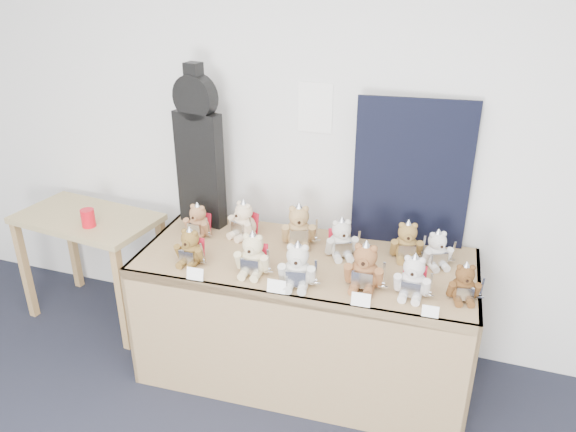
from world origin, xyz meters
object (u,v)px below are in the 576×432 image
(side_table, at_px, (89,233))
(teddy_front_right, at_px, (365,268))
(teddy_back_end, at_px, (437,250))
(teddy_front_end, at_px, (464,284))
(red_cup, at_px, (88,218))
(teddy_back_centre_right, at_px, (341,240))
(teddy_back_far_left, at_px, (198,222))
(teddy_back_right, at_px, (407,242))
(teddy_front_centre, at_px, (297,267))
(display_table, at_px, (302,291))
(teddy_front_far_left, at_px, (190,248))
(teddy_front_left, at_px, (253,256))
(teddy_front_far_right, at_px, (413,278))
(teddy_back_left, at_px, (244,221))
(guitar_case, at_px, (199,149))
(teddy_back_centre_left, at_px, (299,227))

(side_table, bearing_deg, teddy_front_right, -1.88)
(teddy_front_right, xyz_separation_m, teddy_back_end, (0.33, 0.35, -0.02))
(teddy_back_end, bearing_deg, teddy_front_end, -91.75)
(red_cup, relative_size, teddy_back_centre_right, 0.45)
(teddy_back_end, relative_size, teddy_back_far_left, 1.00)
(side_table, bearing_deg, teddy_back_right, 9.16)
(teddy_front_centre, bearing_deg, teddy_front_end, 0.33)
(teddy_back_right, height_order, teddy_back_end, teddy_back_right)
(display_table, distance_m, side_table, 1.58)
(display_table, bearing_deg, red_cup, 174.75)
(display_table, height_order, side_table, display_table)
(teddy_front_far_left, relative_size, teddy_front_right, 0.83)
(display_table, relative_size, teddy_front_left, 7.30)
(teddy_front_centre, xyz_separation_m, teddy_front_right, (0.33, 0.09, 0.00))
(teddy_front_far_left, bearing_deg, teddy_back_right, 21.87)
(side_table, distance_m, teddy_front_far_right, 2.22)
(display_table, distance_m, teddy_front_centre, 0.35)
(teddy_front_end, bearing_deg, teddy_back_end, 104.92)
(red_cup, xyz_separation_m, teddy_back_left, (1.01, 0.17, 0.06))
(red_cup, height_order, teddy_back_right, teddy_back_right)
(red_cup, height_order, teddy_back_end, teddy_back_end)
(teddy_front_left, xyz_separation_m, teddy_back_left, (-0.22, 0.39, -0.00))
(teddy_front_right, distance_m, teddy_back_far_left, 1.11)
(teddy_front_centre, relative_size, teddy_front_far_right, 1.07)
(teddy_back_far_left, bearing_deg, side_table, -176.80)
(teddy_front_left, bearing_deg, teddy_front_far_left, 178.27)
(teddy_back_end, bearing_deg, teddy_back_left, 151.00)
(teddy_front_right, bearing_deg, teddy_back_centre_right, 122.49)
(teddy_front_far_right, distance_m, teddy_back_far_left, 1.35)
(teddy_back_left, relative_size, teddy_back_end, 1.10)
(guitar_case, height_order, teddy_front_far_left, guitar_case)
(display_table, bearing_deg, teddy_front_centre, -82.14)
(teddy_back_centre_left, bearing_deg, guitar_case, 153.88)
(side_table, bearing_deg, teddy_front_centre, -6.77)
(guitar_case, relative_size, teddy_front_far_right, 3.96)
(teddy_back_right, bearing_deg, red_cup, 174.07)
(side_table, bearing_deg, red_cup, -39.58)
(teddy_front_left, xyz_separation_m, teddy_front_far_right, (0.84, 0.06, -0.00))
(teddy_back_centre_left, bearing_deg, teddy_front_far_left, -159.35)
(side_table, relative_size, teddy_back_centre_right, 3.86)
(teddy_back_left, relative_size, teddy_back_right, 1.02)
(teddy_front_far_left, relative_size, teddy_front_left, 0.89)
(teddy_back_end, bearing_deg, teddy_front_centre, -175.87)
(guitar_case, relative_size, teddy_back_end, 4.30)
(teddy_back_end, bearing_deg, teddy_front_far_right, -133.40)
(teddy_back_centre_left, height_order, teddy_back_right, teddy_back_centre_left)
(teddy_front_right, height_order, teddy_back_centre_right, teddy_front_right)
(side_table, xyz_separation_m, teddy_back_centre_right, (1.75, 0.01, 0.24))
(guitar_case, height_order, red_cup, guitar_case)
(guitar_case, bearing_deg, teddy_front_left, -31.77)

